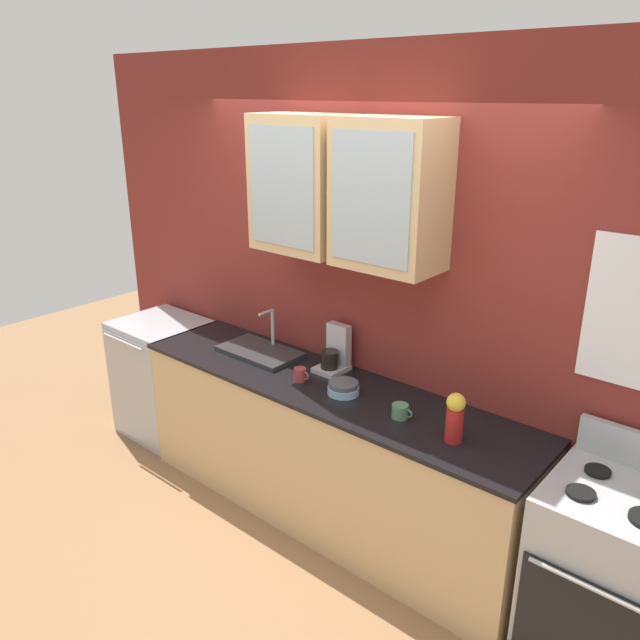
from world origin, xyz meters
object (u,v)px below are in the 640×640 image
at_px(stove_range, 605,579).
at_px(coffee_maker, 335,354).
at_px(cup_near_sink, 300,375).
at_px(dishwasher, 164,378).
at_px(cup_near_bowls, 400,411).
at_px(bowl_stack, 343,388).
at_px(vase, 455,417).
at_px(sink_faucet, 260,351).

bearing_deg(stove_range, coffee_maker, 173.57).
xyz_separation_m(stove_range, cup_near_sink, (-1.81, -0.06, 0.49)).
height_order(cup_near_sink, dishwasher, cup_near_sink).
height_order(dishwasher, coffee_maker, coffee_maker).
relative_size(cup_near_bowls, dishwasher, 0.13).
xyz_separation_m(dishwasher, coffee_maker, (1.54, 0.20, 0.57)).
distance_m(bowl_stack, cup_near_sink, 0.30).
relative_size(stove_range, coffee_maker, 3.78).
distance_m(cup_near_sink, dishwasher, 1.57).
relative_size(stove_range, cup_near_sink, 10.27).
distance_m(vase, cup_near_sink, 1.04).
relative_size(sink_faucet, bowl_stack, 3.01).
bearing_deg(bowl_stack, sink_faucet, 173.03).
bearing_deg(cup_near_sink, vase, -0.68).
relative_size(bowl_stack, dishwasher, 0.20).
bearing_deg(dishwasher, cup_near_sink, -2.21).
relative_size(stove_range, cup_near_bowls, 9.04).
xyz_separation_m(cup_near_sink, coffee_maker, (0.05, 0.26, 0.07)).
distance_m(bowl_stack, vase, 0.75).
height_order(vase, cup_near_bowls, vase).
bearing_deg(dishwasher, bowl_stack, -0.58).
distance_m(stove_range, cup_near_bowls, 1.21).
distance_m(bowl_stack, cup_near_bowls, 0.41).
xyz_separation_m(sink_faucet, dishwasher, (-1.01, -0.08, -0.48)).
bearing_deg(vase, cup_near_sink, 179.32).
relative_size(sink_faucet, cup_near_bowls, 4.54).
distance_m(stove_range, sink_faucet, 2.34).
distance_m(dishwasher, coffee_maker, 1.65).
bearing_deg(coffee_maker, stove_range, -6.43).
height_order(sink_faucet, coffee_maker, coffee_maker).
distance_m(stove_range, bowl_stack, 1.59).
bearing_deg(cup_near_sink, cup_near_bowls, 1.17).
relative_size(sink_faucet, vase, 2.11).
distance_m(sink_faucet, coffee_maker, 0.55).
xyz_separation_m(vase, cup_near_sink, (-1.04, 0.01, -0.10)).
xyz_separation_m(sink_faucet, vase, (1.52, -0.15, 0.12)).
bearing_deg(vase, bowl_stack, 175.99).
relative_size(bowl_stack, cup_near_bowls, 1.51).
bearing_deg(stove_range, dishwasher, -179.93).
relative_size(bowl_stack, coffee_maker, 0.63).
bearing_deg(cup_near_sink, stove_range, 1.95).
xyz_separation_m(sink_faucet, bowl_stack, (0.78, -0.10, 0.01)).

